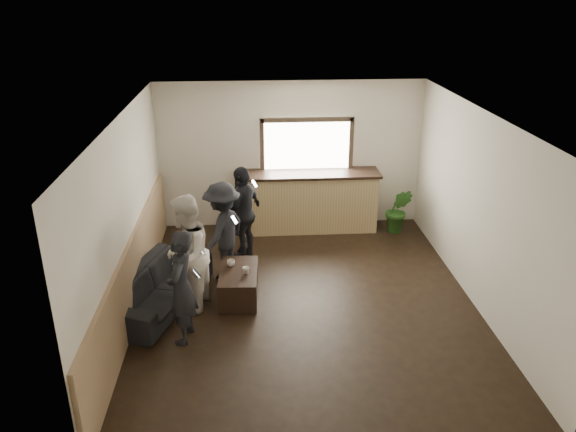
{
  "coord_description": "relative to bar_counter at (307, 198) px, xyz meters",
  "views": [
    {
      "loc": [
        -0.76,
        -7.26,
        4.42
      ],
      "look_at": [
        -0.23,
        0.4,
        1.23
      ],
      "focal_mm": 35.0,
      "sensor_mm": 36.0,
      "label": 1
    }
  ],
  "objects": [
    {
      "name": "person_d",
      "position": [
        -1.2,
        -1.15,
        0.18
      ],
      "size": [
        0.83,
        1.04,
        1.65
      ],
      "rotation": [
        0.0,
        0.0,
        -2.09
      ],
      "color": "black",
      "rests_on": "ground"
    },
    {
      "name": "cup_a",
      "position": [
        -1.4,
        -2.33,
        -0.15
      ],
      "size": [
        0.17,
        0.17,
        0.1
      ],
      "primitive_type": "imported",
      "rotation": [
        0.0,
        0.0,
        2.15
      ],
      "color": "silver",
      "rests_on": "coffee_table"
    },
    {
      "name": "room_shell",
      "position": [
        -1.04,
        -2.7,
        0.83
      ],
      "size": [
        5.01,
        6.01,
        2.8
      ],
      "color": "silver",
      "rests_on": "ground"
    },
    {
      "name": "coffee_table",
      "position": [
        -1.29,
        -2.5,
        -0.42
      ],
      "size": [
        0.6,
        1.03,
        0.45
      ],
      "primitive_type": "cube",
      "rotation": [
        0.0,
        0.0,
        -0.04
      ],
      "color": "black",
      "rests_on": "ground"
    },
    {
      "name": "person_b",
      "position": [
        -2.0,
        -2.79,
        0.24
      ],
      "size": [
        0.83,
        0.97,
        1.76
      ],
      "rotation": [
        0.0,
        0.0,
        -1.78
      ],
      "color": "silver",
      "rests_on": "ground"
    },
    {
      "name": "cup_b",
      "position": [
        -1.17,
        -2.58,
        -0.15
      ],
      "size": [
        0.12,
        0.12,
        0.1
      ],
      "primitive_type": "imported",
      "rotation": [
        0.0,
        0.0,
        6.17
      ],
      "color": "silver",
      "rests_on": "coffee_table"
    },
    {
      "name": "ground",
      "position": [
        -0.3,
        -2.7,
        -0.64
      ],
      "size": [
        5.0,
        6.0,
        0.01
      ],
      "primitive_type": "cube",
      "color": "black"
    },
    {
      "name": "bar_counter",
      "position": [
        0.0,
        0.0,
        0.0
      ],
      "size": [
        2.7,
        0.68,
        2.13
      ],
      "color": "tan",
      "rests_on": "ground"
    },
    {
      "name": "person_c",
      "position": [
        -1.53,
        -1.82,
        0.16
      ],
      "size": [
        1.02,
        1.19,
        1.6
      ],
      "rotation": [
        0.0,
        0.0,
        -2.08
      ],
      "color": "black",
      "rests_on": "ground"
    },
    {
      "name": "sofa",
      "position": [
        -2.45,
        -2.64,
        -0.34
      ],
      "size": [
        1.46,
        2.24,
        0.61
      ],
      "primitive_type": "imported",
      "rotation": [
        0.0,
        0.0,
        1.23
      ],
      "color": "black",
      "rests_on": "ground"
    },
    {
      "name": "potted_plant",
      "position": [
        1.71,
        -0.27,
        -0.2
      ],
      "size": [
        0.57,
        0.51,
        0.88
      ],
      "primitive_type": "imported",
      "rotation": [
        0.0,
        0.0,
        -0.28
      ],
      "color": "#2D6623",
      "rests_on": "ground"
    },
    {
      "name": "person_a",
      "position": [
        -2.0,
        -3.53,
        0.14
      ],
      "size": [
        0.5,
        0.62,
        1.57
      ],
      "rotation": [
        0.0,
        0.0,
        -1.72
      ],
      "color": "black",
      "rests_on": "ground"
    }
  ]
}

